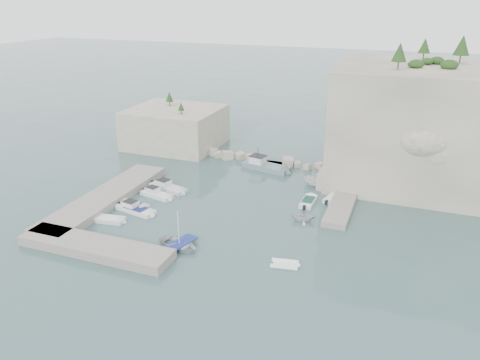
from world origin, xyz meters
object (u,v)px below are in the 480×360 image
(motorboat_e, at_px, (110,221))
(tender_east_b, at_px, (308,203))
(motorboat_b, at_px, (157,197))
(motorboat_d, at_px, (136,212))
(inflatable_dinghy, at_px, (285,266))
(tender_east_d, at_px, (317,187))
(motorboat_c, at_px, (132,207))
(rowboat, at_px, (179,247))
(tender_east_a, at_px, (303,221))
(tender_east_c, at_px, (333,200))
(motorboat_a, at_px, (168,189))
(work_boat, at_px, (266,169))

(motorboat_e, bearing_deg, tender_east_b, 25.06)
(motorboat_b, distance_m, motorboat_d, 5.24)
(inflatable_dinghy, distance_m, tender_east_d, 22.32)
(motorboat_c, distance_m, rowboat, 13.07)
(tender_east_a, height_order, tender_east_c, tender_east_a)
(tender_east_b, bearing_deg, motorboat_a, 97.81)
(tender_east_b, height_order, work_boat, work_boat)
(motorboat_b, distance_m, motorboat_e, 8.97)
(motorboat_c, height_order, tender_east_b, same)
(rowboat, distance_m, work_boat, 27.24)
(motorboat_d, xyz_separation_m, rowboat, (9.67, -6.22, 0.00))
(motorboat_d, bearing_deg, motorboat_c, 151.45)
(motorboat_a, bearing_deg, motorboat_d, -76.40)
(motorboat_b, xyz_separation_m, tender_east_d, (20.28, 11.39, 0.00))
(motorboat_b, xyz_separation_m, work_boat, (10.99, 15.74, 0.00))
(motorboat_a, distance_m, inflatable_dinghy, 25.38)
(motorboat_e, xyz_separation_m, inflatable_dinghy, (23.17, -2.06, 0.00))
(inflatable_dinghy, bearing_deg, motorboat_d, 156.04)
(motorboat_a, bearing_deg, tender_east_b, 23.08)
(rowboat, distance_m, tender_east_c, 23.54)
(tender_east_b, bearing_deg, motorboat_c, 114.45)
(tender_east_d, bearing_deg, rowboat, 170.16)
(tender_east_c, bearing_deg, motorboat_b, 122.97)
(motorboat_a, height_order, rowboat, motorboat_a)
(rowboat, bearing_deg, motorboat_d, 72.56)
(tender_east_a, bearing_deg, motorboat_e, 97.75)
(tender_east_d, relative_size, work_boat, 0.50)
(motorboat_d, height_order, motorboat_e, motorboat_d)
(motorboat_a, height_order, tender_east_d, tender_east_d)
(rowboat, bearing_deg, tender_east_d, -9.86)
(inflatable_dinghy, bearing_deg, tender_east_d, 83.97)
(tender_east_d, xyz_separation_m, work_boat, (-9.30, 4.35, 0.00))
(motorboat_c, relative_size, tender_east_a, 1.72)
(tender_east_c, bearing_deg, tender_east_d, 53.18)
(motorboat_a, relative_size, rowboat, 1.31)
(motorboat_b, bearing_deg, motorboat_c, -94.60)
(motorboat_a, xyz_separation_m, rowboat, (9.33, -14.26, 0.00))
(motorboat_a, xyz_separation_m, motorboat_d, (-0.33, -8.05, 0.00))
(rowboat, distance_m, tender_east_a, 16.07)
(motorboat_c, distance_m, motorboat_e, 4.61)
(motorboat_b, distance_m, tender_east_c, 24.47)
(tender_east_c, height_order, work_boat, work_boat)
(tender_east_a, relative_size, tender_east_d, 0.69)
(tender_east_a, distance_m, work_boat, 18.69)
(tender_east_a, xyz_separation_m, tender_east_b, (-0.56, 5.41, 0.00))
(motorboat_b, bearing_deg, tender_east_d, 42.35)
(motorboat_e, height_order, tender_east_c, same)
(motorboat_e, distance_m, tender_east_c, 29.81)
(motorboat_d, relative_size, tender_east_b, 1.33)
(motorboat_e, height_order, tender_east_d, tender_east_d)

